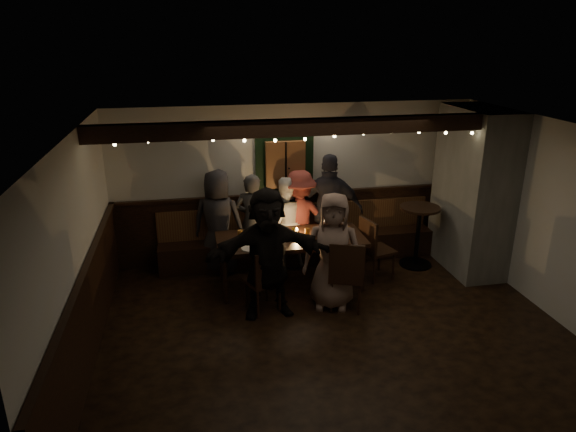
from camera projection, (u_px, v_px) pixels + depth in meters
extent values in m
cube|color=black|center=(335.00, 332.00, 6.66)|extent=(6.00, 5.00, 0.01)
cube|color=black|center=(342.00, 131.00, 5.78)|extent=(6.00, 5.00, 0.01)
cube|color=white|center=(296.00, 183.00, 8.53)|extent=(6.00, 0.01, 2.60)
cube|color=white|center=(77.00, 258.00, 5.67)|extent=(0.01, 5.00, 2.60)
cube|color=white|center=(557.00, 222.00, 6.76)|extent=(0.01, 5.00, 2.60)
cube|color=black|center=(296.00, 225.00, 8.76)|extent=(6.00, 0.05, 1.10)
cube|color=black|center=(89.00, 317.00, 5.93)|extent=(0.05, 5.00, 1.10)
cube|color=#62625A|center=(473.00, 191.00, 8.08)|extent=(0.70, 1.40, 2.60)
cube|color=black|center=(299.00, 249.00, 8.64)|extent=(4.60, 0.45, 0.45)
cube|color=#572D17|center=(297.00, 218.00, 8.65)|extent=(4.60, 0.06, 0.50)
cube|color=black|center=(284.00, 164.00, 8.32)|extent=(0.95, 0.04, 1.00)
cube|color=#572D17|center=(285.00, 165.00, 8.26)|extent=(0.64, 0.12, 0.76)
cube|color=black|center=(320.00, 127.00, 6.74)|extent=(6.00, 0.16, 0.22)
sphere|color=#FFE599|center=(115.00, 145.00, 6.29)|extent=(0.04, 0.04, 0.04)
sphere|color=#FFE599|center=(148.00, 141.00, 6.36)|extent=(0.04, 0.04, 0.04)
sphere|color=#FFE599|center=(181.00, 140.00, 6.43)|extent=(0.04, 0.04, 0.04)
sphere|color=#FFE599|center=(213.00, 140.00, 6.51)|extent=(0.04, 0.04, 0.04)
sphere|color=#FFE599|center=(244.00, 141.00, 6.59)|extent=(0.04, 0.04, 0.04)
sphere|color=#FFE599|center=(275.00, 141.00, 6.67)|extent=(0.04, 0.04, 0.04)
sphere|color=#FFE599|center=(305.00, 139.00, 6.74)|extent=(0.04, 0.04, 0.04)
sphere|color=#FFE599|center=(334.00, 136.00, 6.80)|extent=(0.04, 0.04, 0.04)
sphere|color=#FFE599|center=(363.00, 133.00, 6.87)|extent=(0.04, 0.04, 0.04)
sphere|color=#FFE599|center=(391.00, 132.00, 6.94)|extent=(0.04, 0.04, 0.04)
sphere|color=#FFE599|center=(419.00, 132.00, 7.01)|extent=(0.04, 0.04, 0.04)
sphere|color=#FFE599|center=(446.00, 133.00, 7.10)|extent=(0.04, 0.04, 0.04)
sphere|color=#FFE599|center=(472.00, 133.00, 7.17)|extent=(0.04, 0.04, 0.04)
sphere|color=#FFE599|center=(498.00, 132.00, 7.24)|extent=(0.04, 0.04, 0.04)
cube|color=black|center=(291.00, 239.00, 7.64)|extent=(2.19, 0.94, 0.06)
cylinder|color=black|center=(226.00, 280.00, 7.23)|extent=(0.07, 0.07, 0.72)
cylinder|color=black|center=(222.00, 258.00, 7.95)|extent=(0.07, 0.07, 0.72)
cylinder|color=black|center=(362.00, 268.00, 7.60)|extent=(0.07, 0.07, 0.72)
cylinder|color=black|center=(347.00, 248.00, 8.31)|extent=(0.07, 0.07, 0.72)
cylinder|color=#BF7226|center=(240.00, 235.00, 7.52)|extent=(0.07, 0.07, 0.15)
cylinder|color=#BF7226|center=(263.00, 241.00, 7.30)|extent=(0.07, 0.07, 0.15)
cylinder|color=silver|center=(277.00, 229.00, 7.74)|extent=(0.07, 0.07, 0.15)
cylinder|color=#BF7226|center=(307.00, 233.00, 7.61)|extent=(0.07, 0.07, 0.15)
cylinder|color=silver|center=(326.00, 224.00, 7.95)|extent=(0.07, 0.07, 0.15)
cylinder|color=#BF7226|center=(348.00, 231.00, 7.66)|extent=(0.07, 0.07, 0.15)
cylinder|color=white|center=(251.00, 248.00, 7.22)|extent=(0.27, 0.27, 0.02)
cube|color=#B2B2B7|center=(291.00, 237.00, 7.57)|extent=(0.17, 0.10, 0.05)
cylinder|color=#990C0C|center=(289.00, 234.00, 7.55)|extent=(0.04, 0.04, 0.17)
cylinder|color=gold|center=(293.00, 233.00, 7.56)|extent=(0.04, 0.04, 0.17)
cylinder|color=silver|center=(297.00, 233.00, 7.68)|extent=(0.05, 0.05, 0.08)
sphere|color=#FFB24C|center=(297.00, 229.00, 7.66)|extent=(0.03, 0.03, 0.03)
cube|color=black|center=(262.00, 281.00, 7.04)|extent=(0.55, 0.55, 0.04)
cube|color=black|center=(269.00, 269.00, 6.80)|extent=(0.41, 0.20, 0.49)
cylinder|color=black|center=(267.00, 288.00, 7.34)|extent=(0.04, 0.04, 0.42)
cylinder|color=black|center=(280.00, 298.00, 7.07)|extent=(0.04, 0.04, 0.42)
cylinder|color=black|center=(246.00, 294.00, 7.17)|extent=(0.04, 0.04, 0.42)
cylinder|color=black|center=(258.00, 305.00, 6.89)|extent=(0.04, 0.04, 0.42)
cube|color=black|center=(347.00, 276.00, 7.09)|extent=(0.60, 0.60, 0.04)
cube|color=black|center=(347.00, 263.00, 6.80)|extent=(0.45, 0.20, 0.54)
cylinder|color=black|center=(360.00, 287.00, 7.33)|extent=(0.04, 0.04, 0.46)
cylinder|color=black|center=(359.00, 300.00, 6.97)|extent=(0.04, 0.04, 0.46)
cylinder|color=black|center=(333.00, 285.00, 7.38)|extent=(0.04, 0.04, 0.46)
cylinder|color=black|center=(331.00, 298.00, 7.03)|extent=(0.04, 0.04, 0.46)
cube|color=black|center=(378.00, 250.00, 7.99)|extent=(0.55, 0.55, 0.04)
cube|color=black|center=(368.00, 236.00, 7.81)|extent=(0.16, 0.44, 0.51)
cylinder|color=black|center=(393.00, 267.00, 7.99)|extent=(0.04, 0.04, 0.44)
cylinder|color=black|center=(374.00, 271.00, 7.84)|extent=(0.04, 0.04, 0.44)
cylinder|color=black|center=(379.00, 258.00, 8.30)|extent=(0.04, 0.04, 0.44)
cylinder|color=black|center=(361.00, 262.00, 8.14)|extent=(0.04, 0.04, 0.44)
cylinder|color=black|center=(415.00, 264.00, 8.56)|extent=(0.52, 0.52, 0.03)
cylinder|color=black|center=(418.00, 237.00, 8.40)|extent=(0.07, 0.07, 1.00)
cylinder|color=black|center=(420.00, 208.00, 8.23)|extent=(0.64, 0.64, 0.04)
imported|color=#26252A|center=(218.00, 221.00, 8.12)|extent=(0.94, 0.75, 1.67)
imported|color=#373638|center=(253.00, 222.00, 8.24)|extent=(0.68, 0.58, 1.58)
imported|color=silver|center=(285.00, 222.00, 8.35)|extent=(0.74, 0.59, 1.50)
imported|color=maroon|center=(299.00, 218.00, 8.39)|extent=(1.03, 0.60, 1.59)
imported|color=black|center=(330.00, 210.00, 8.38)|extent=(1.17, 0.77, 1.85)
imported|color=black|center=(268.00, 253.00, 6.80)|extent=(1.67, 0.56, 1.79)
imported|color=#896A5D|center=(333.00, 251.00, 7.01)|extent=(0.93, 0.75, 1.66)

